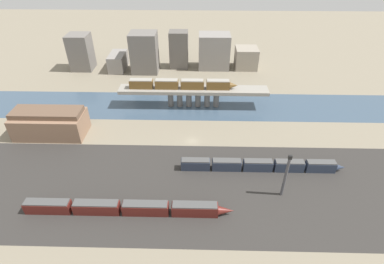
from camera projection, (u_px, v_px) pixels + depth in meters
The scene contains 15 objects.
ground_plane at pixel (192, 141), 111.18m from camera, with size 400.00×400.00×0.00m, color gray.
railbed_yard at pixel (190, 188), 91.57m from camera, with size 280.00×42.00×0.01m, color #33302D.
river_water at pixel (193, 106), 132.36m from camera, with size 320.00×23.86×0.01m, color #3D5166.
bridge at pixel (193, 92), 128.50m from camera, with size 63.71×7.39×8.57m.
train_on_bridge at pixel (182, 84), 126.40m from camera, with size 45.76×3.09×3.98m.
train_yard_near at pixel (126, 208), 82.80m from camera, with size 58.13×2.90×3.88m.
train_yard_mid at pixel (261, 165), 97.29m from camera, with size 53.27×2.68×3.85m.
warehouse_building at pixel (50, 123), 112.13m from camera, with size 25.77×12.23×10.52m.
signal_tower at pixel (286, 176), 85.14m from camera, with size 1.00×0.82×15.01m.
city_block_far_left at pixel (81, 52), 160.58m from camera, with size 11.21×10.90×18.88m, color slate.
city_block_left at pixel (118, 61), 163.09m from camera, with size 8.11×15.58×8.64m, color gray.
city_block_center at pixel (144, 53), 157.17m from camera, with size 13.76×11.82×20.83m, color slate.
city_block_right at pixel (179, 50), 162.36m from camera, with size 9.91×8.25×19.73m, color #605B56.
city_block_far_right at pixel (214, 51), 162.14m from camera, with size 16.60×12.00×18.47m, color gray.
city_block_tall at pixel (246, 58), 163.99m from camera, with size 11.86×11.78×11.10m, color gray.
Camera 1 is at (2.16, -88.91, 66.80)m, focal length 28.00 mm.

